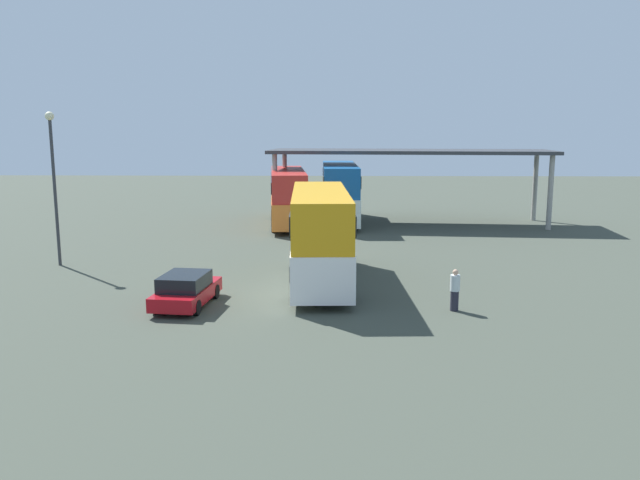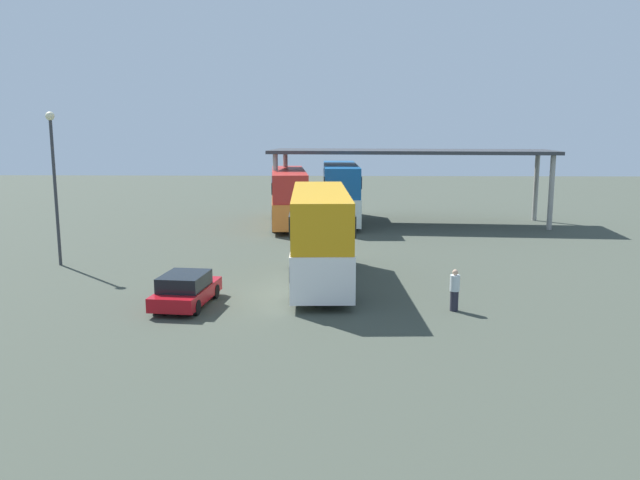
# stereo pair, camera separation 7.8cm
# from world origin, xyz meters

# --- Properties ---
(ground_plane) EXTENTS (140.00, 140.00, 0.00)m
(ground_plane) POSITION_xyz_m (0.00, 0.00, 0.00)
(ground_plane) COLOR #3E4439
(double_decker_main) EXTENTS (3.01, 10.43, 4.26)m
(double_decker_main) POSITION_xyz_m (1.01, 2.69, 2.33)
(double_decker_main) COLOR white
(double_decker_main) RESTS_ON ground_plane
(parked_hatchback) EXTENTS (2.19, 4.13, 1.35)m
(parked_hatchback) POSITION_xyz_m (-4.26, -1.41, 0.67)
(parked_hatchback) COLOR #A60F17
(parked_hatchback) RESTS_ON ground_plane
(double_decker_near_canopy) EXTENTS (3.54, 11.39, 4.03)m
(double_decker_near_canopy) POSITION_xyz_m (-1.79, 20.61, 2.22)
(double_decker_near_canopy) COLOR orange
(double_decker_near_canopy) RESTS_ON ground_plane
(double_decker_mid_row) EXTENTS (2.84, 10.95, 4.40)m
(double_decker_mid_row) POSITION_xyz_m (2.04, 21.77, 2.40)
(double_decker_mid_row) COLOR silver
(double_decker_mid_row) RESTS_ON ground_plane
(depot_canopy) EXTENTS (21.12, 7.40, 5.48)m
(depot_canopy) POSITION_xyz_m (7.21, 21.71, 5.13)
(depot_canopy) COLOR #33353A
(depot_canopy) RESTS_ON ground_plane
(lamppost_tall) EXTENTS (0.44, 0.44, 7.88)m
(lamppost_tall) POSITION_xyz_m (-12.66, 6.11, 4.95)
(lamppost_tall) COLOR #33353A
(lamppost_tall) RESTS_ON ground_plane
(pedestrian_waiting) EXTENTS (0.38, 0.38, 1.65)m
(pedestrian_waiting) POSITION_xyz_m (6.38, -1.80, 0.82)
(pedestrian_waiting) COLOR #262633
(pedestrian_waiting) RESTS_ON ground_plane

